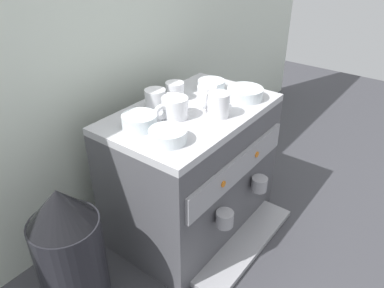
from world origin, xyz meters
name	(u,v)px	position (x,y,z in m)	size (l,w,h in m)	color
ground_plane	(192,220)	(0.00, 0.00, 0.00)	(4.00, 4.00, 0.00)	#38383D
tiled_backsplash_wall	(121,56)	(0.00, 0.31, 0.59)	(2.80, 0.03, 1.17)	silver
espresso_machine	(193,171)	(0.00, 0.00, 0.23)	(0.59, 0.47, 0.47)	#4C4C51
ceramic_cup_0	(175,91)	(0.03, 0.10, 0.50)	(0.09, 0.06, 0.06)	white
ceramic_cup_1	(207,97)	(0.05, -0.02, 0.50)	(0.09, 0.07, 0.07)	white
ceramic_cup_2	(219,104)	(0.02, -0.09, 0.51)	(0.10, 0.08, 0.08)	white
ceramic_cup_3	(157,99)	(-0.05, 0.10, 0.50)	(0.07, 0.10, 0.06)	white
ceramic_cup_4	(174,108)	(-0.08, 0.01, 0.50)	(0.12, 0.08, 0.07)	white
ceramic_bowl_0	(245,93)	(0.18, -0.09, 0.49)	(0.12, 0.12, 0.04)	silver
ceramic_bowl_1	(140,122)	(-0.19, 0.05, 0.49)	(0.10, 0.10, 0.04)	silver
ceramic_bowl_2	(211,86)	(0.17, 0.04, 0.49)	(0.10, 0.10, 0.04)	silver
ceramic_bowl_3	(168,136)	(-0.20, -0.07, 0.49)	(0.11, 0.11, 0.04)	silver
coffee_grinder	(71,257)	(-0.50, 0.03, 0.22)	(0.18, 0.18, 0.44)	black
milk_pitcher	(247,159)	(0.40, -0.01, 0.07)	(0.09, 0.09, 0.15)	#B7B7BC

